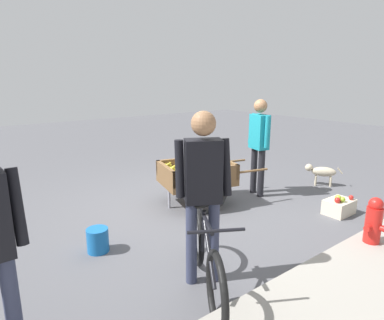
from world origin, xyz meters
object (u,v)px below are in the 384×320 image
at_px(cyclist_person, 203,183).
at_px(apple_crate, 339,206).
at_px(fire_hydrant, 373,225).
at_px(plastic_bucket, 98,240).
at_px(fruit_cart, 197,178).
at_px(vendor_person, 259,139).
at_px(dog, 322,172).
at_px(bicycle, 205,257).

xyz_separation_m(cyclist_person, apple_crate, (-2.71, -0.09, -0.91)).
distance_m(fire_hydrant, plastic_bucket, 3.21).
relative_size(fruit_cart, apple_crate, 4.06).
relative_size(cyclist_person, plastic_bucket, 6.00).
bearing_deg(vendor_person, fruit_cart, -14.01).
xyz_separation_m(vendor_person, dog, (-1.36, 0.39, -0.72)).
xyz_separation_m(cyclist_person, dog, (-3.75, -1.04, -0.76)).
height_order(dog, fire_hydrant, fire_hydrant).
distance_m(fruit_cart, cyclist_person, 2.21).
xyz_separation_m(cyclist_person, fire_hydrant, (-1.94, 0.74, -0.70)).
bearing_deg(fruit_cart, vendor_person, 165.99).
bearing_deg(dog, cyclist_person, 15.54).
bearing_deg(fire_hydrant, fruit_cart, -74.78).
height_order(cyclist_person, plastic_bucket, cyclist_person).
bearing_deg(dog, bicycle, 17.09).
height_order(vendor_person, apple_crate, vendor_person).
bearing_deg(apple_crate, fire_hydrant, 47.19).
height_order(dog, plastic_bucket, dog).
relative_size(dog, fire_hydrant, 0.85).
bearing_deg(bicycle, vendor_person, -147.55).
relative_size(cyclist_person, fire_hydrant, 2.55).
bearing_deg(fruit_cart, apple_crate, 131.44).
distance_m(cyclist_person, dog, 3.96).
height_order(vendor_person, plastic_bucket, vendor_person).
distance_m(fruit_cart, plastic_bucket, 1.96).
height_order(fruit_cart, cyclist_person, cyclist_person).
distance_m(vendor_person, dog, 1.59).
height_order(bicycle, dog, bicycle).
bearing_deg(bicycle, fire_hydrant, 163.14).
bearing_deg(fruit_cart, bicycle, 53.89).
bearing_deg(cyclist_person, bicycle, 60.88).
distance_m(dog, apple_crate, 1.42).
relative_size(cyclist_person, apple_crate, 3.88).
xyz_separation_m(bicycle, apple_crate, (-2.78, -0.22, -0.23)).
distance_m(cyclist_person, apple_crate, 2.86).
bearing_deg(fire_hydrant, plastic_bucket, -37.46).
relative_size(vendor_person, dog, 2.89).
relative_size(fruit_cart, fire_hydrant, 2.66).
height_order(fruit_cart, dog, fruit_cart).
height_order(vendor_person, fire_hydrant, vendor_person).
bearing_deg(plastic_bucket, vendor_person, -175.61).
xyz_separation_m(fruit_cart, plastic_bucket, (1.87, 0.51, -0.30)).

